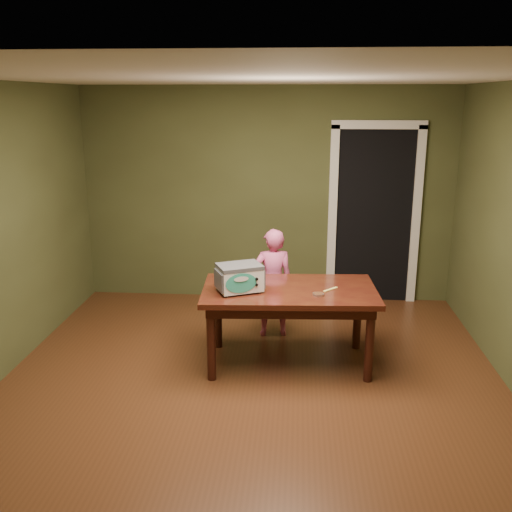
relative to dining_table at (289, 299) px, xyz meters
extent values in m
plane|color=#512C17|center=(-0.32, -0.62, -0.65)|extent=(5.00, 5.00, 0.00)
cube|color=#4A512B|center=(-0.32, 1.88, 0.65)|extent=(4.50, 0.02, 2.60)
cube|color=#4A512B|center=(-0.32, -3.12, 0.65)|extent=(4.50, 0.02, 2.60)
cube|color=white|center=(-0.32, -0.62, 1.95)|extent=(4.50, 5.00, 0.02)
cube|color=black|center=(0.98, 2.18, 0.40)|extent=(0.90, 0.60, 2.10)
cube|color=black|center=(0.98, 1.86, 0.40)|extent=(0.90, 0.02, 2.10)
cube|color=white|center=(0.48, 1.85, 0.40)|extent=(0.10, 0.06, 2.20)
cube|color=white|center=(1.48, 1.85, 0.40)|extent=(0.10, 0.06, 2.20)
cube|color=white|center=(0.98, 1.85, 1.50)|extent=(1.10, 0.06, 0.10)
cube|color=#37110C|center=(0.00, 0.00, 0.07)|extent=(1.65, 0.98, 0.05)
cube|color=black|center=(0.00, 0.00, 0.00)|extent=(1.52, 0.86, 0.10)
cylinder|color=black|center=(-0.68, -0.39, -0.30)|extent=(0.08, 0.08, 0.70)
cylinder|color=black|center=(-0.72, 0.31, -0.30)|extent=(0.08, 0.08, 0.70)
cylinder|color=black|center=(0.72, -0.31, -0.30)|extent=(0.08, 0.08, 0.70)
cylinder|color=black|center=(0.68, 0.39, -0.30)|extent=(0.08, 0.08, 0.70)
cylinder|color=#4C4F54|center=(-0.55, -0.27, 0.11)|extent=(0.03, 0.03, 0.02)
cylinder|color=#4C4F54|center=(-0.64, -0.08, 0.11)|extent=(0.03, 0.03, 0.02)
cylinder|color=#4C4F54|center=(-0.27, -0.14, 0.11)|extent=(0.03, 0.03, 0.02)
cylinder|color=#4C4F54|center=(-0.35, 0.05, 0.11)|extent=(0.03, 0.03, 0.02)
cube|color=white|center=(-0.45, -0.11, 0.22)|extent=(0.45, 0.40, 0.21)
cube|color=#4C4F54|center=(-0.45, -0.11, 0.34)|extent=(0.46, 0.41, 0.03)
cube|color=#4C4F54|center=(-0.63, -0.19, 0.22)|extent=(0.12, 0.23, 0.17)
cube|color=#4C4F54|center=(-0.27, -0.03, 0.22)|extent=(0.12, 0.23, 0.17)
ellipsoid|color=teal|center=(-0.42, -0.25, 0.22)|extent=(0.26, 0.13, 0.18)
cylinder|color=black|center=(-0.29, -0.19, 0.25)|extent=(0.03, 0.02, 0.03)
cylinder|color=black|center=(-0.29, -0.19, 0.19)|extent=(0.02, 0.02, 0.02)
cylinder|color=silver|center=(0.26, -0.18, 0.11)|extent=(0.10, 0.10, 0.02)
cylinder|color=#54351C|center=(0.26, -0.18, 0.12)|extent=(0.09, 0.09, 0.01)
cube|color=#F8E66C|center=(0.38, -0.01, 0.10)|extent=(0.14, 0.15, 0.01)
imported|color=#DE5B93|center=(-0.18, 0.67, -0.07)|extent=(0.46, 0.35, 1.16)
camera|label=1|loc=(0.06, -5.00, 1.80)|focal=40.00mm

